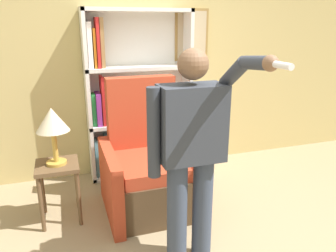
{
  "coord_description": "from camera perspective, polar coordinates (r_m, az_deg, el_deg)",
  "views": [
    {
      "loc": [
        -0.98,
        -1.79,
        1.76
      ],
      "look_at": [
        -0.19,
        0.6,
        0.97
      ],
      "focal_mm": 35.0,
      "sensor_mm": 36.0,
      "label": 1
    }
  ],
  "objects": [
    {
      "name": "wall_back",
      "position": [
        3.96,
        -3.87,
        12.17
      ],
      "size": [
        8.0,
        0.11,
        2.8
      ],
      "color": "tan",
      "rests_on": "ground_plane"
    },
    {
      "name": "bookcase",
      "position": [
        3.82,
        -6.71,
        4.77
      ],
      "size": [
        1.21,
        0.28,
        1.92
      ],
      "color": "white",
      "rests_on": "ground_plane"
    },
    {
      "name": "table_lamp",
      "position": [
        2.98,
        -19.51,
        0.6
      ],
      "size": [
        0.29,
        0.29,
        0.52
      ],
      "color": "gold",
      "rests_on": "side_table"
    },
    {
      "name": "person_standing",
      "position": [
        2.29,
        4.13,
        -3.94
      ],
      "size": [
        0.6,
        0.78,
        1.61
      ],
      "color": "#384256",
      "rests_on": "ground_plane"
    },
    {
      "name": "armchair",
      "position": [
        3.27,
        -3.3,
        -7.6
      ],
      "size": [
        0.89,
        0.89,
        1.26
      ],
      "color": "#4C3823",
      "rests_on": "ground_plane"
    },
    {
      "name": "side_table",
      "position": [
        3.16,
        -18.59,
        -8.19
      ],
      "size": [
        0.37,
        0.37,
        0.56
      ],
      "color": "brown",
      "rests_on": "ground_plane"
    }
  ]
}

